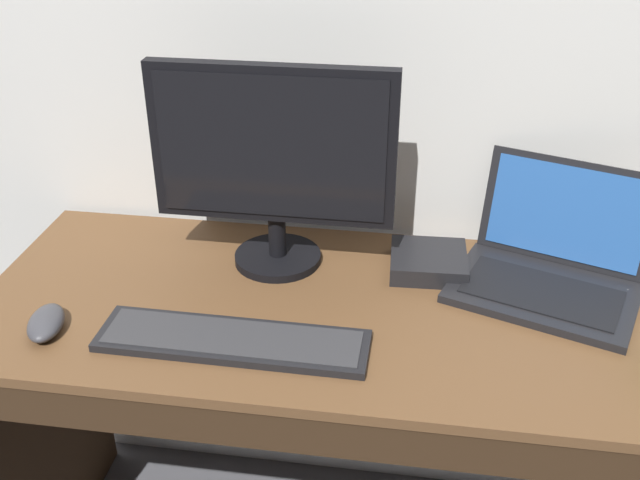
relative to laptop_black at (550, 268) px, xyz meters
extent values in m
cube|color=brown|center=(-0.37, -0.13, -0.05)|extent=(1.48, 0.60, 0.02)
cube|color=#322113|center=(-1.09, -0.13, -0.44)|extent=(0.03, 0.55, 0.75)
cube|color=#322113|center=(-0.37, -0.41, -0.10)|extent=(1.42, 0.02, 0.08)
cube|color=black|center=(-0.01, -0.04, -0.03)|extent=(0.41, 0.34, 0.02)
cube|color=black|center=(-0.02, -0.05, -0.03)|extent=(0.33, 0.24, 0.00)
cube|color=black|center=(0.03, 0.09, 0.08)|extent=(0.34, 0.16, 0.21)
cube|color=#28569E|center=(0.03, 0.09, 0.08)|extent=(0.30, 0.14, 0.19)
cylinder|color=black|center=(-0.55, 0.02, -0.03)|extent=(0.18, 0.18, 0.02)
cylinder|color=black|center=(-0.55, 0.02, 0.02)|extent=(0.04, 0.04, 0.09)
cube|color=black|center=(-0.55, 0.00, 0.23)|extent=(0.48, 0.03, 0.32)
cube|color=black|center=(-0.55, -0.01, 0.23)|extent=(0.44, 0.00, 0.28)
cube|color=black|center=(-0.58, -0.28, -0.04)|extent=(0.49, 0.13, 0.01)
cube|color=#2D2D30|center=(-0.58, -0.28, -0.03)|extent=(0.46, 0.11, 0.00)
ellipsoid|color=#38383D|center=(-0.92, -0.29, -0.03)|extent=(0.09, 0.13, 0.03)
cube|color=black|center=(-0.24, 0.03, -0.02)|extent=(0.16, 0.15, 0.04)
camera|label=1|loc=(-0.27, -1.29, 0.76)|focal=41.26mm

